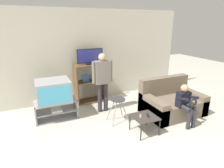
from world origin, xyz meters
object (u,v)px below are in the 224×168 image
Objects in this scene: tv_stand at (56,110)px; remote_control_black at (148,115)px; folding_stool at (118,103)px; couch at (171,102)px; television_main at (53,91)px; person_standing_adult at (102,77)px; media_shelf at (90,83)px; remote_control_white at (140,116)px; television_flat at (90,57)px; snack_table at (145,118)px; person_seated_child at (186,102)px.

remote_control_black is at bearing -40.15° from tv_stand.
couch is at bearing -5.60° from folding_stool.
television_main is at bearing 149.72° from folding_stool.
tv_stand reaches higher than remote_control_black.
person_standing_adult is (-0.11, 0.66, 0.45)m from folding_stool.
television_main is at bearing -149.29° from media_shelf.
remote_control_black is at bearing 17.93° from remote_control_white.
television_flat reaches higher than folding_stool.
couch reaches higher than tv_stand.
television_main is 0.69× the size of media_shelf.
folding_stool is at bearing 114.81° from snack_table.
person_seated_child reaches higher than couch.
folding_stool is 0.66m from remote_control_white.
television_flat reaches higher than television_main.
person_standing_adult reaches higher than remote_control_black.
media_shelf reaches higher than tv_stand.
folding_stool is at bearing -80.11° from person_standing_adult.
person_standing_adult is at bearing 135.23° from remote_control_white.
remote_control_white is at bearing -70.67° from folding_stool.
snack_table is at bearing -41.40° from tv_stand.
remote_control_white is at bearing 159.12° from snack_table.
person_seated_child is at bearing -28.10° from folding_stool.
tv_stand is 2.87m from couch.
folding_stool is at bearing -83.01° from television_flat.
remote_control_white is (-0.16, 0.04, 0.00)m from remote_control_black.
person_seated_child is (2.62, -1.46, 0.32)m from tv_stand.
tv_stand is at bearing -148.52° from television_flat.
folding_stool is 0.38× the size of person_standing_adult.
person_standing_adult reaches higher than television_main.
remote_control_white is 1.42m from person_standing_adult.
snack_table is 0.53× the size of person_seated_child.
tv_stand is 6.72× the size of remote_control_black.
remote_control_white is at bearing 175.46° from person_seated_child.
television_main reaches higher than folding_stool.
snack_table is at bearing 176.87° from person_seated_child.
media_shelf reaches higher than person_seated_child.
person_standing_adult is at bearing -83.06° from media_shelf.
person_standing_adult is 2.02m from person_seated_child.
tv_stand is 3.01m from person_seated_child.
television_main is 5.28× the size of remote_control_white.
television_main is at bearing 150.81° from person_seated_child.
media_shelf is 2.29m from couch.
tv_stand is at bearing 168.35° from remote_control_white.
folding_stool is at bearing 151.90° from person_seated_child.
media_shelf is 0.73× the size of person_standing_adult.
person_seated_child is (1.45, -1.37, -0.37)m from person_standing_adult.
snack_table is at bearing 9.76° from remote_control_white.
television_main is 1.21m from person_standing_adult.
folding_stool is 0.73m from snack_table.
media_shelf is (1.10, 0.65, -0.14)m from television_main.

